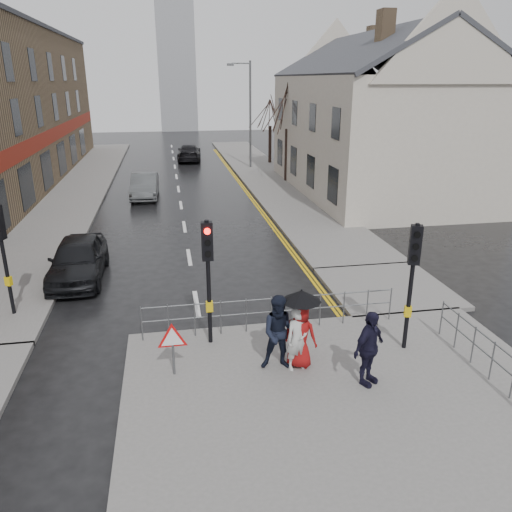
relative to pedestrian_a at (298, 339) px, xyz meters
name	(u,v)px	position (x,y,z in m)	size (l,w,h in m)	color
ground	(204,351)	(-2.16, 1.47, -0.95)	(120.00, 120.00, 0.00)	black
near_pavement	(360,419)	(0.84, -2.03, -0.88)	(10.00, 9.00, 0.14)	#605E5B
left_pavement	(80,186)	(-8.66, 24.47, -0.88)	(4.00, 44.00, 0.14)	#605E5B
right_pavement	(264,174)	(4.34, 26.47, -0.88)	(4.00, 40.00, 0.14)	#605E5B
pavement_bridge_right	(386,287)	(4.34, 4.47, -0.88)	(4.00, 4.20, 0.14)	#605E5B
building_right_cream	(375,115)	(9.84, 19.47, 3.83)	(9.00, 16.40, 10.10)	beige
church_tower	(176,62)	(-0.66, 63.47, 8.05)	(5.00, 5.00, 18.00)	gray
traffic_signal_near_left	(208,261)	(-1.96, 1.67, 1.51)	(0.28, 0.27, 3.40)	black
traffic_signal_near_right	(413,265)	(3.04, 0.47, 1.51)	(0.34, 0.33, 3.40)	black
traffic_signal_far_left	(1,240)	(-7.66, 4.47, 1.51)	(0.34, 0.33, 3.40)	black
guard_railing_front	(271,306)	(-0.21, 2.07, -0.09)	(7.14, 0.04, 1.00)	#595B5E
guard_railing_side	(493,353)	(4.34, -1.28, -0.10)	(0.04, 4.54, 1.00)	#595B5E
warning_sign	(172,341)	(-2.96, 0.26, 0.09)	(0.80, 0.07, 1.35)	#595B5E
street_lamp	(248,108)	(3.66, 29.47, 3.76)	(1.83, 0.25, 8.00)	#595B5E
tree_near	(287,106)	(5.34, 23.47, 4.19)	(2.40, 2.40, 6.58)	#31211B
tree_far	(270,110)	(5.84, 31.47, 3.48)	(2.40, 2.40, 5.64)	#31211B
pedestrian_a	(298,339)	(0.00, 0.00, 0.00)	(0.59, 0.39, 1.61)	#BABAB6
pedestrian_b	(280,333)	(-0.41, 0.10, 0.14)	(0.92, 0.72, 1.90)	black
pedestrian_with_umbrella	(300,325)	(0.09, 0.12, 0.30)	(0.98, 0.96, 2.01)	maroon
pedestrian_d	(369,348)	(1.43, -0.90, 0.10)	(1.07, 0.44, 1.82)	black
car_parked	(78,259)	(-6.16, 7.34, -0.19)	(1.79, 4.45, 1.52)	black
car_mid	(145,186)	(-4.21, 20.31, -0.23)	(1.52, 4.37, 1.44)	#45484A
car_far	(189,153)	(-0.80, 34.40, -0.24)	(1.99, 4.90, 1.42)	black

